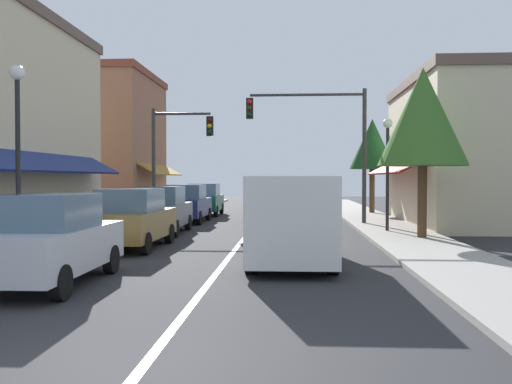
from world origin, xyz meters
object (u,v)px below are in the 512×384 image
traffic_signal_mast_arm (324,132)px  parked_car_nearest_left (48,240)px  parked_car_distant_left (205,200)px  traffic_signal_left_corner (174,147)px  parked_car_third_left (161,210)px  street_lamp_left_near (18,130)px  van_in_lane (291,216)px  parked_car_far_left (187,204)px  street_lamp_right_mid (388,155)px  tree_right_far (372,145)px  parked_car_second_left (132,219)px  tree_right_near (423,117)px

traffic_signal_mast_arm → parked_car_nearest_left: bearing=-113.4°
parked_car_distant_left → traffic_signal_left_corner: (-0.65, -5.04, 2.62)m
traffic_signal_left_corner → parked_car_nearest_left: bearing=-87.1°
parked_car_third_left → street_lamp_left_near: 7.88m
parked_car_distant_left → parked_car_nearest_left: bearing=-90.6°
parked_car_nearest_left → van_in_lane: 5.65m
parked_car_far_left → parked_car_nearest_left: bearing=-88.9°
street_lamp_right_mid → tree_right_far: 11.09m
parked_car_far_left → traffic_signal_left_corner: (-0.59, -0.11, 2.62)m
parked_car_far_left → parked_car_distant_left: bearing=89.8°
parked_car_third_left → parked_car_far_left: (0.01, 5.20, 0.00)m
van_in_lane → traffic_signal_left_corner: (-5.46, 12.07, 2.36)m
parked_car_far_left → street_lamp_right_mid: (8.44, -4.75, 2.06)m
van_in_lane → traffic_signal_left_corner: 13.45m
van_in_lane → street_lamp_left_near: bearing=-177.7°
van_in_lane → street_lamp_right_mid: 8.44m
parked_car_second_left → street_lamp_left_near: bearing=-124.0°
street_lamp_left_near → tree_right_far: tree_right_far is taller
traffic_signal_mast_arm → parked_car_far_left: bearing=168.8°
traffic_signal_left_corner → street_lamp_right_mid: bearing=-27.2°
parked_car_third_left → street_lamp_right_mid: 8.70m
parked_car_far_left → tree_right_far: 11.74m
street_lamp_left_near → parked_car_third_left: bearing=76.0°
parked_car_nearest_left → tree_right_far: (9.26, 21.56, 3.10)m
street_lamp_right_mid → tree_right_far: bearing=84.8°
traffic_signal_mast_arm → street_lamp_left_near: size_ratio=1.24×
parked_car_nearest_left → traffic_signal_left_corner: 15.45m
parked_car_far_left → parked_car_second_left: bearing=-88.5°
parked_car_far_left → tree_right_near: tree_right_near is taller
street_lamp_left_near → traffic_signal_mast_arm: bearing=54.3°
tree_right_near → tree_right_far: tree_right_near is taller
parked_car_distant_left → tree_right_far: 9.97m
parked_car_far_left → tree_right_near: (9.18, -7.05, 3.20)m
street_lamp_left_near → parked_car_nearest_left: bearing=-54.6°
parked_car_second_left → tree_right_near: tree_right_near is taller
tree_right_far → parked_car_second_left: bearing=-120.2°
tree_right_far → tree_right_near: bearing=-91.1°
tree_right_near → tree_right_far: bearing=88.9°
parked_car_far_left → tree_right_far: size_ratio=0.76×
parked_car_second_left → parked_car_third_left: same height
street_lamp_left_near → tree_right_far: bearing=59.0°
parked_car_second_left → van_in_lane: size_ratio=0.80×
parked_car_distant_left → tree_right_near: 15.40m
street_lamp_right_mid → tree_right_far: size_ratio=0.79×
tree_right_near → parked_car_nearest_left: bearing=-137.5°
parked_car_second_left → street_lamp_left_near: 4.21m
parked_car_second_left → tree_right_far: size_ratio=0.76×
van_in_lane → tree_right_far: size_ratio=0.96×
van_in_lane → street_lamp_left_near: size_ratio=1.08×
parked_car_nearest_left → traffic_signal_left_corner: (-0.77, 15.21, 2.62)m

